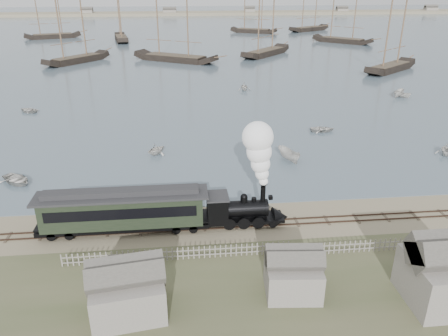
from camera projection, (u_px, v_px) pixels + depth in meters
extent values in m
plane|color=gray|center=(243.00, 214.00, 43.74)|extent=(600.00, 600.00, 0.00)
cube|color=#4D626E|center=(190.00, 29.00, 198.54)|extent=(600.00, 336.00, 0.06)
cube|color=#3E2B21|center=(247.00, 227.00, 41.43)|extent=(120.00, 0.08, 0.12)
cube|color=#3E2B21|center=(245.00, 221.00, 42.34)|extent=(120.00, 0.08, 0.12)
cube|color=#3D3327|center=(246.00, 225.00, 41.91)|extent=(120.00, 1.80, 0.06)
cube|color=tan|center=(186.00, 15.00, 271.41)|extent=(500.00, 20.00, 1.80)
cube|color=black|center=(246.00, 218.00, 41.62)|extent=(7.15, 2.10, 0.26)
cylinder|color=black|center=(242.00, 209.00, 41.16)|extent=(4.41, 1.58, 1.58)
cube|color=black|center=(217.00, 208.00, 40.86)|extent=(1.89, 2.31, 2.42)
cube|color=#2B2B2D|center=(217.00, 196.00, 40.35)|extent=(2.10, 2.52, 0.13)
cylinder|color=black|center=(263.00, 194.00, 40.77)|extent=(0.46, 0.46, 1.68)
sphere|color=black|center=(244.00, 197.00, 40.68)|extent=(0.67, 0.67, 0.67)
cone|color=black|center=(280.00, 217.00, 41.98)|extent=(1.47, 2.10, 2.10)
cube|color=black|center=(271.00, 197.00, 40.99)|extent=(0.37, 0.37, 0.37)
cube|color=black|center=(124.00, 224.00, 40.54)|extent=(15.60, 2.56, 0.39)
cube|color=black|center=(123.00, 209.00, 39.91)|extent=(14.49, 2.79, 2.79)
cube|color=black|center=(121.00, 215.00, 38.51)|extent=(13.37, 0.06, 1.00)
cube|color=black|center=(124.00, 200.00, 41.09)|extent=(13.37, 0.06, 1.00)
cube|color=#2B2B2D|center=(121.00, 195.00, 39.33)|extent=(15.60, 3.01, 0.20)
cube|color=#2B2B2D|center=(121.00, 192.00, 39.19)|extent=(13.93, 1.34, 0.50)
imported|color=beige|center=(253.00, 206.00, 44.45)|extent=(3.37, 4.23, 0.79)
imported|color=beige|center=(16.00, 180.00, 50.07)|extent=(5.08, 5.20, 0.88)
imported|color=beige|center=(156.00, 149.00, 58.05)|extent=(3.86, 3.87, 1.55)
imported|color=beige|center=(288.00, 155.00, 56.16)|extent=(4.20, 3.10, 1.53)
imported|color=beige|center=(322.00, 129.00, 66.86)|extent=(2.88, 3.87, 0.77)
imported|color=beige|center=(446.00, 149.00, 57.87)|extent=(3.91, 3.72, 1.61)
imported|color=beige|center=(399.00, 93.00, 86.13)|extent=(3.53, 3.59, 1.41)
imported|color=beige|center=(28.00, 110.00, 76.51)|extent=(4.01, 4.37, 0.74)
imported|color=beige|center=(244.00, 86.00, 90.92)|extent=(3.37, 2.99, 1.63)
imported|color=beige|center=(403.00, 95.00, 85.31)|extent=(3.22, 2.69, 1.20)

